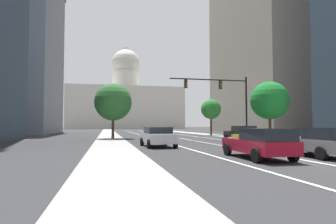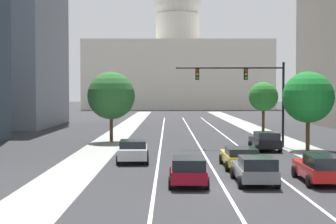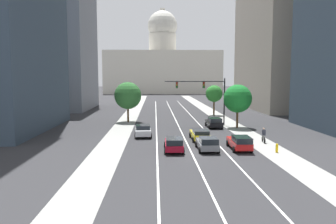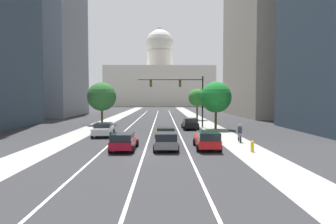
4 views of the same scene
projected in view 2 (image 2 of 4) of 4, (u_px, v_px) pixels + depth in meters
name	position (u px, v px, depth m)	size (l,w,h in m)	color
ground_plane	(191.00, 129.00, 65.40)	(400.00, 400.00, 0.00)	#2B2B2D
sidewalk_left	(122.00, 132.00, 60.44)	(3.20, 130.00, 0.01)	gray
sidewalk_right	(265.00, 132.00, 60.37)	(3.20, 130.00, 0.01)	gray
lane_stripe_left	(163.00, 140.00, 50.43)	(0.16, 90.00, 0.01)	white
lane_stripe_center	(198.00, 140.00, 50.41)	(0.16, 90.00, 0.01)	white
lane_stripe_right	(232.00, 140.00, 50.40)	(0.16, 90.00, 0.01)	white
office_tower_far_left	(2.00, 12.00, 71.75)	(15.75, 21.37, 31.89)	gray
capitol_building	(179.00, 66.00, 148.27)	(52.66, 22.39, 38.89)	beige
car_black	(267.00, 141.00, 41.39)	(2.14, 4.45, 1.55)	black
car_crimson	(190.00, 170.00, 26.05)	(2.06, 4.59, 1.47)	maroon
car_yellow	(242.00, 157.00, 31.83)	(2.13, 4.81, 1.35)	yellow
car_red	(322.00, 168.00, 26.42)	(2.05, 4.69, 1.54)	red
car_gray	(257.00, 169.00, 26.18)	(2.05, 4.36, 1.50)	slate
car_silver	(135.00, 150.00, 34.65)	(2.27, 4.38, 1.47)	#B2B5BA
traffic_signal_mast	(252.00, 86.00, 43.75)	(9.34, 0.39, 7.31)	black
street_tree_near_right	(310.00, 97.00, 41.24)	(4.16, 4.16, 6.42)	#51381E
street_tree_mid_right	(265.00, 97.00, 57.36)	(3.29, 3.29, 5.91)	#51381E
street_tree_mid_left	(113.00, 96.00, 48.30)	(4.51, 4.51, 6.69)	#51381E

